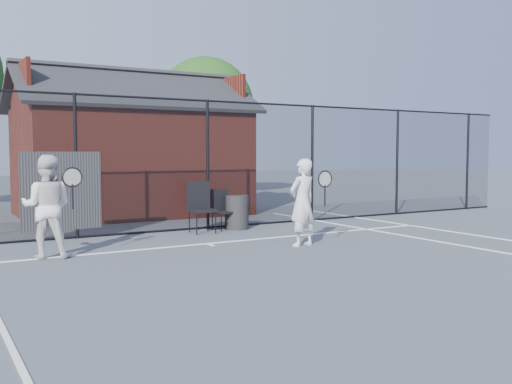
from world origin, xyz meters
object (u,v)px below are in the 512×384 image
player_back (47,206)px  chair_left (223,210)px  chair_right (202,208)px  player_front (303,202)px  clubhouse (131,158)px  waste_bin (237,212)px

player_back → chair_left: bearing=20.2°
chair_right → player_front: bearing=-67.6°
player_back → chair_right: (3.52, 1.33, -0.32)m
player_back → chair_left: (4.14, 1.53, -0.42)m
clubhouse → waste_bin: size_ratio=8.32×
chair_left → chair_right: size_ratio=0.82×
chair_right → waste_bin: chair_right is taller
waste_bin → clubhouse: bearing=103.4°
waste_bin → player_front: bearing=-91.6°
clubhouse → player_back: clubhouse is taller
clubhouse → waste_bin: (1.05, -4.41, -1.22)m
player_front → chair_right: player_front is taller
player_front → chair_right: bearing=109.5°
chair_left → waste_bin: 0.36m
clubhouse → player_front: (0.98, -7.14, -0.77)m
chair_left → chair_right: chair_right is taller
player_back → player_front: bearing=-15.4°
clubhouse → waste_bin: bearing=-76.6°
clubhouse → player_front: bearing=-82.2°
player_back → chair_right: size_ratio=1.57×
player_back → chair_left: player_back is taller
chair_left → waste_bin: bearing=-9.3°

